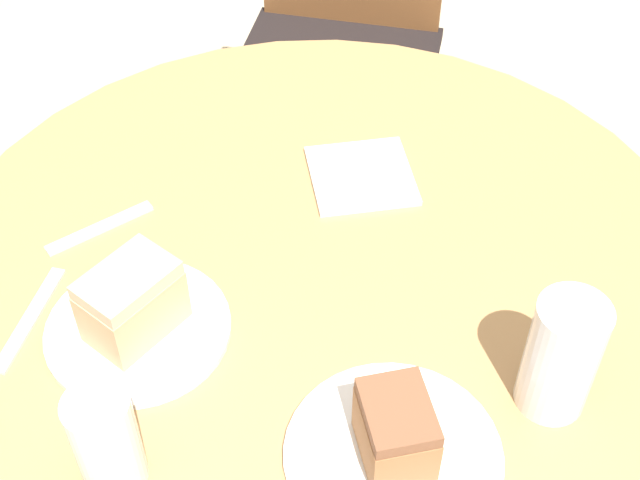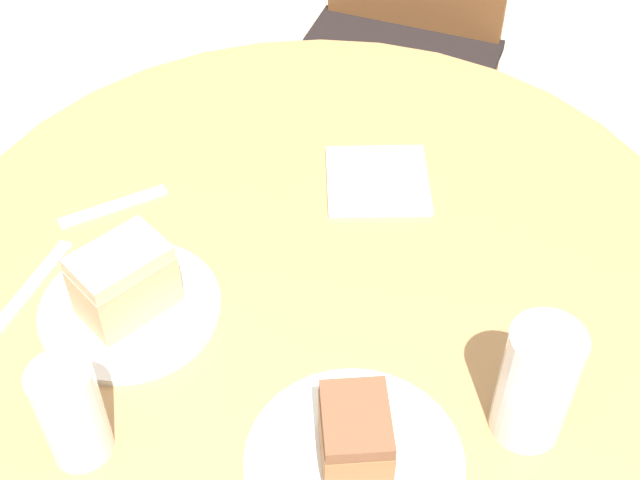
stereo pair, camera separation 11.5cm
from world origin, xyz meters
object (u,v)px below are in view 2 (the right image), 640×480
Objects in this scene: plate_near at (130,308)px; glass_water at (73,417)px; plate_far at (354,462)px; cake_slice_near at (124,281)px; cake_slice_far at (355,438)px; chair at (398,42)px; glass_lemonade at (535,388)px.

plate_near is 0.20m from glass_water.
glass_water reaches higher than plate_near.
plate_far is 0.35m from cake_slice_near.
plate_near is 0.05m from cake_slice_near.
cake_slice_near reaches higher than plate_near.
glass_water is (-0.30, -0.04, 0.01)m from cake_slice_far.
cake_slice_far is at bearing 7.20° from glass_water.
chair is 1.25m from glass_water.
cake_slice_near is at bearing 0.00° from plate_near.
plate_far is at bearing -26.75° from plate_near.
glass_water is at bearing -90.44° from chair.
chair is 1.15m from glass_lemonade.
plate_far is at bearing 0.00° from cake_slice_far.
chair is at bearing 104.55° from glass_lemonade.
cake_slice_far is 0.80× the size of glass_water.
cake_slice_near is 0.35m from cake_slice_far.
cake_slice_far is at bearing -26.75° from cake_slice_near.
plate_far is (0.31, -0.16, 0.00)m from plate_near.
glass_lemonade is at bearing -66.43° from chair.
glass_lemonade reaches higher than plate_near.
glass_water reaches higher than cake_slice_far.
plate_far is at bearing -153.96° from glass_lemonade.
cake_slice_far is 0.68× the size of glass_lemonade.
cake_slice_near is (0.00, 0.00, 0.05)m from plate_near.
glass_lemonade is 1.16× the size of glass_water.
plate_near is at bearing 171.96° from glass_lemonade.
glass_lemonade is at bearing 26.04° from cake_slice_far.
glass_water is at bearing -172.80° from cake_slice_far.
glass_lemonade is (0.49, -0.07, 0.06)m from plate_near.
cake_slice_near is (-0.21, -1.00, 0.28)m from chair.
glass_lemonade reaches higher than glass_water.
chair is 5.98× the size of glass_lemonade.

